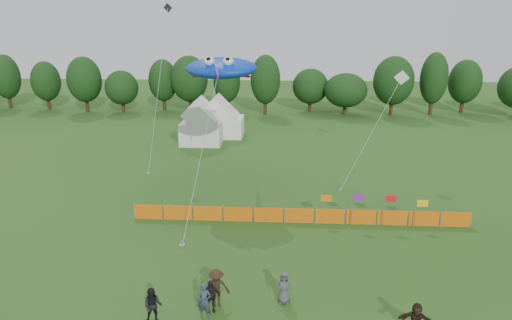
# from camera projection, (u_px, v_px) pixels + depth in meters

# --- Properties ---
(ground) EXTENTS (160.00, 160.00, 0.00)m
(ground) POSITION_uv_depth(u_px,v_px,m) (248.00, 303.00, 21.43)
(ground) COLOR #234C16
(ground) RESTS_ON ground
(treeline) EXTENTS (104.57, 8.78, 8.36)m
(treeline) POSITION_uv_depth(u_px,v_px,m) (284.00, 83.00, 62.89)
(treeline) COLOR #382314
(treeline) RESTS_ON ground
(tent_left) EXTENTS (4.33, 4.33, 3.82)m
(tent_left) POSITION_uv_depth(u_px,v_px,m) (202.00, 125.00, 48.46)
(tent_left) COLOR silver
(tent_left) RESTS_ON ground
(tent_right) EXTENTS (4.90, 3.92, 3.46)m
(tent_right) POSITION_uv_depth(u_px,v_px,m) (222.00, 121.00, 51.40)
(tent_right) COLOR white
(tent_right) RESTS_ON ground
(barrier_fence) EXTENTS (21.90, 0.06, 1.00)m
(barrier_fence) POSITION_uv_depth(u_px,v_px,m) (299.00, 216.00, 29.72)
(barrier_fence) COLOR #D5610B
(barrier_fence) RESTS_ON ground
(flag_row) EXTENTS (6.73, 0.44, 2.20)m
(flag_row) POSITION_uv_depth(u_px,v_px,m) (370.00, 206.00, 29.05)
(flag_row) COLOR gray
(flag_row) RESTS_ON ground
(spectator_a) EXTENTS (0.67, 0.48, 1.71)m
(spectator_a) POSITION_uv_depth(u_px,v_px,m) (204.00, 301.00, 20.19)
(spectator_a) COLOR #2C384A
(spectator_a) RESTS_ON ground
(spectator_b) EXTENTS (0.87, 0.71, 1.68)m
(spectator_b) POSITION_uv_depth(u_px,v_px,m) (153.00, 306.00, 19.86)
(spectator_b) COLOR black
(spectator_b) RESTS_ON ground
(spectator_c) EXTENTS (1.32, 0.90, 1.88)m
(spectator_c) POSITION_uv_depth(u_px,v_px,m) (217.00, 288.00, 20.99)
(spectator_c) COLOR black
(spectator_c) RESTS_ON ground
(spectator_d) EXTENTS (0.97, 0.56, 1.56)m
(spectator_d) POSITION_uv_depth(u_px,v_px,m) (210.00, 296.00, 20.66)
(spectator_d) COLOR black
(spectator_d) RESTS_ON ground
(spectator_e) EXTENTS (0.82, 0.56, 1.63)m
(spectator_e) POSITION_uv_depth(u_px,v_px,m) (284.00, 287.00, 21.26)
(spectator_e) COLOR #46464B
(spectator_e) RESTS_ON ground
(spectator_f) EXTENTS (1.50, 0.78, 1.55)m
(spectator_f) POSITION_uv_depth(u_px,v_px,m) (416.00, 320.00, 19.04)
(spectator_f) COLOR black
(spectator_f) RESTS_ON ground
(stingray_kite) EXTENTS (6.24, 16.57, 10.33)m
(stingray_kite) POSITION_uv_depth(u_px,v_px,m) (222.00, 68.00, 33.19)
(stingray_kite) COLOR blue
(stingray_kite) RESTS_ON ground
(small_kite_white) EXTENTS (6.05, 5.77, 8.71)m
(small_kite_white) POSITION_uv_depth(u_px,v_px,m) (386.00, 107.00, 37.18)
(small_kite_white) COLOR white
(small_kite_white) RESTS_ON ground
(small_kite_dark) EXTENTS (1.77, 5.52, 14.09)m
(small_kite_dark) POSITION_uv_depth(u_px,v_px,m) (160.00, 78.00, 39.63)
(small_kite_dark) COLOR black
(small_kite_dark) RESTS_ON ground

